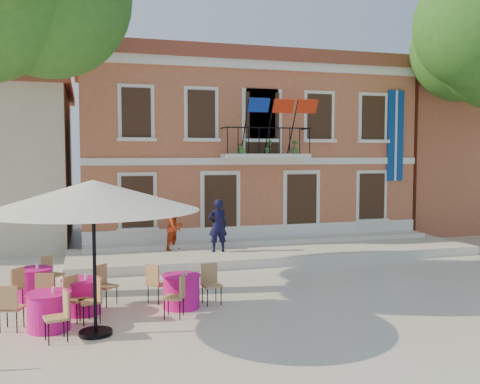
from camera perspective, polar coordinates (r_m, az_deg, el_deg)
name	(u,v)px	position (r m, az deg, el deg)	size (l,w,h in m)	color
ground	(261,292)	(14.08, 2.28, -10.57)	(90.00, 90.00, 0.00)	beige
main_building	(234,149)	(23.78, -0.69, 4.57)	(13.50, 9.59, 7.50)	#C16B45
neighbor_east	(449,161)	(30.13, 21.39, 3.11)	(9.40, 9.40, 6.40)	#C16B45
terrace	(276,252)	(18.75, 3.87, -6.43)	(14.00, 3.40, 0.30)	silver
patio_umbrella	(93,196)	(10.72, -15.39, -0.39)	(4.11, 4.11, 3.06)	black
pedestrian_navy	(218,225)	(17.87, -2.39, -3.59)	(0.64, 0.42, 1.77)	black
pedestrian_orange	(175,228)	(18.35, -6.90, -3.79)	(0.74, 0.58, 1.53)	red
cafe_table_0	(82,294)	(12.63, -16.53, -10.44)	(1.82, 1.79, 0.95)	#D9148D
cafe_table_1	(49,309)	(11.69, -19.73, -11.68)	(1.82, 1.80, 0.95)	#D9148D
cafe_table_3	(33,283)	(14.17, -21.17, -9.00)	(1.44, 1.82, 0.95)	#D9148D
cafe_table_4	(181,290)	(12.62, -6.27, -10.30)	(1.73, 1.86, 0.95)	#D9148D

